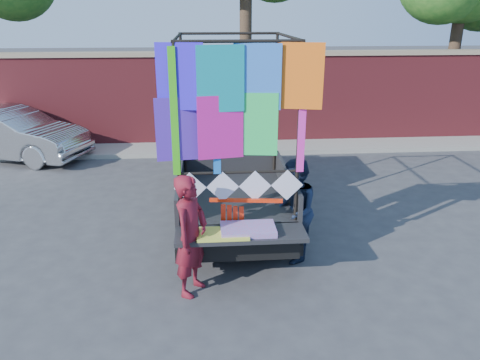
{
  "coord_description": "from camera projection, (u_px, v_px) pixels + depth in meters",
  "views": [
    {
      "loc": [
        -0.31,
        -6.23,
        3.68
      ],
      "look_at": [
        0.2,
        0.24,
        1.31
      ],
      "focal_mm": 35.0,
      "sensor_mm": 36.0,
      "label": 1
    }
  ],
  "objects": [
    {
      "name": "ground",
      "position": [
        228.0,
        267.0,
        7.11
      ],
      "size": [
        90.0,
        90.0,
        0.0
      ],
      "primitive_type": "plane",
      "color": "#38383A",
      "rests_on": "ground"
    },
    {
      "name": "brick_wall",
      "position": [
        214.0,
        98.0,
        13.22
      ],
      "size": [
        30.0,
        0.45,
        2.61
      ],
      "color": "maroon",
      "rests_on": "ground"
    },
    {
      "name": "curb",
      "position": [
        216.0,
        148.0,
        12.99
      ],
      "size": [
        30.0,
        1.2,
        0.12
      ],
      "primitive_type": "cube",
      "color": "gray",
      "rests_on": "ground"
    },
    {
      "name": "pickup_truck",
      "position": [
        229.0,
        165.0,
        9.12
      ],
      "size": [
        2.11,
        5.29,
        3.33
      ],
      "color": "black",
      "rests_on": "ground"
    },
    {
      "name": "sedan",
      "position": [
        11.0,
        134.0,
        12.08
      ],
      "size": [
        4.25,
        2.69,
        1.32
      ],
      "primitive_type": "imported",
      "rotation": [
        0.0,
        0.0,
        1.22
      ],
      "color": "#A5A8AC",
      "rests_on": "ground"
    },
    {
      "name": "woman",
      "position": [
        191.0,
        236.0,
        6.22
      ],
      "size": [
        0.64,
        0.74,
        1.7
      ],
      "primitive_type": "imported",
      "rotation": [
        0.0,
        0.0,
        1.11
      ],
      "color": "maroon",
      "rests_on": "ground"
    },
    {
      "name": "man",
      "position": [
        294.0,
        211.0,
        7.08
      ],
      "size": [
        0.72,
        0.87,
        1.63
      ],
      "primitive_type": "imported",
      "rotation": [
        0.0,
        0.0,
        -1.71
      ],
      "color": "#162037",
      "rests_on": "ground"
    },
    {
      "name": "streamer_bundle",
      "position": [
        238.0,
        214.0,
        6.59
      ],
      "size": [
        1.02,
        0.17,
        0.7
      ],
      "color": "red",
      "rests_on": "ground"
    }
  ]
}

